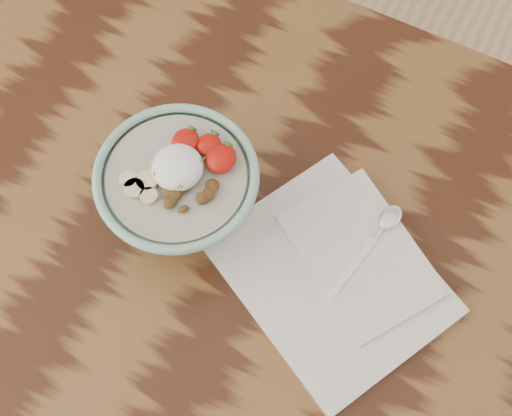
{
  "coord_description": "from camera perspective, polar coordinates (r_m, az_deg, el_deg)",
  "views": [
    {
      "loc": [
        36.08,
        -30.86,
        166.62
      ],
      "look_at": [
        20.05,
        0.5,
        87.4
      ],
      "focal_mm": 50.0,
      "sensor_mm": 36.0,
      "label": 1
    }
  ],
  "objects": [
    {
      "name": "table",
      "position": [
        1.12,
        -9.33,
        -0.45
      ],
      "size": [
        160.0,
        90.0,
        75.0
      ],
      "color": "#371A0D",
      "rests_on": "ground"
    },
    {
      "name": "breakfast_bowl",
      "position": [
        0.94,
        -6.12,
        1.43
      ],
      "size": [
        21.13,
        21.13,
        14.44
      ],
      "rotation": [
        0.0,
        0.0,
        -0.25
      ],
      "color": "#86B59C",
      "rests_on": "table"
    },
    {
      "name": "napkin",
      "position": [
        0.97,
        6.52,
        -5.08
      ],
      "size": [
        36.36,
        33.94,
        1.78
      ],
      "rotation": [
        0.0,
        0.0,
        -0.47
      ],
      "color": "silver",
      "rests_on": "table"
    },
    {
      "name": "spoon",
      "position": [
        0.98,
        9.97,
        -1.72
      ],
      "size": [
        4.9,
        16.37,
        0.85
      ],
      "rotation": [
        0.0,
        0.0,
        -0.19
      ],
      "color": "silver",
      "rests_on": "napkin"
    }
  ]
}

